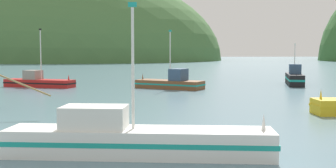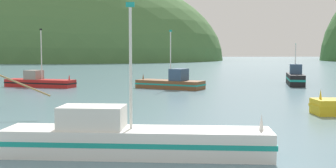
{
  "view_description": "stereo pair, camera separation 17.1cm",
  "coord_description": "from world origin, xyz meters",
  "views": [
    {
      "loc": [
        2.71,
        -9.92,
        4.46
      ],
      "look_at": [
        4.52,
        28.72,
        1.4
      ],
      "focal_mm": 45.2,
      "sensor_mm": 36.0,
      "label": 1
    },
    {
      "loc": [
        2.88,
        -9.92,
        4.46
      ],
      "look_at": [
        4.52,
        28.72,
        1.4
      ],
      "focal_mm": 45.2,
      "sensor_mm": 36.0,
      "label": 2
    }
  ],
  "objects": [
    {
      "name": "fishing_boat_brown",
      "position": [
        5.37,
        39.5,
        0.7
      ],
      "size": [
        8.3,
        6.39,
        6.86
      ],
      "rotation": [
        0.0,
        0.0,
        2.6
      ],
      "color": "brown",
      "rests_on": "ground"
    },
    {
      "name": "fishing_boat_white",
      "position": [
        2.1,
        7.77,
        0.73
      ],
      "size": [
        11.55,
        3.38,
        6.46
      ],
      "rotation": [
        0.0,
        0.0,
        6.17
      ],
      "color": "white",
      "rests_on": "ground"
    },
    {
      "name": "fishing_boat_red",
      "position": [
        -10.77,
        42.46,
        0.64
      ],
      "size": [
        9.19,
        5.15,
        7.13
      ],
      "rotation": [
        0.0,
        0.0,
        5.92
      ],
      "color": "red",
      "rests_on": "ground"
    },
    {
      "name": "fishing_boat_black",
      "position": [
        21.68,
        43.94,
        0.88
      ],
      "size": [
        3.77,
        8.1,
        5.41
      ],
      "rotation": [
        0.0,
        0.0,
        1.32
      ],
      "color": "black",
      "rests_on": "ground"
    },
    {
      "name": "hill_far_center",
      "position": [
        -33.58,
        189.33,
        0.0
      ],
      "size": [
        140.54,
        112.43,
        81.27
      ],
      "primitive_type": "ellipsoid",
      "color": "#47703D",
      "rests_on": "ground"
    }
  ]
}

